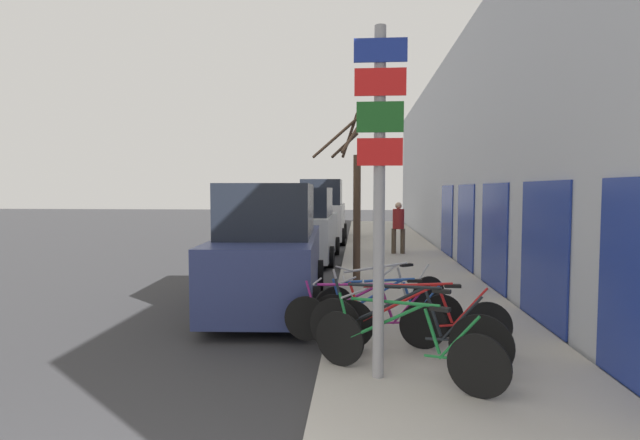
{
  "coord_description": "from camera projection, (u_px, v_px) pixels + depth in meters",
  "views": [
    {
      "loc": [
        1.45,
        -2.03,
        2.19
      ],
      "look_at": [
        0.82,
        6.05,
        1.69
      ],
      "focal_mm": 28.0,
      "sensor_mm": 36.0,
      "label": 1
    }
  ],
  "objects": [
    {
      "name": "parked_car_0",
      "position": [
        270.0,
        252.0,
        9.28
      ],
      "size": [
        2.13,
        4.81,
        2.29
      ],
      "rotation": [
        0.0,
        0.0,
        0.05
      ],
      "color": "navy",
      "rests_on": "ground"
    },
    {
      "name": "parked_car_2",
      "position": [
        322.0,
        214.0,
        20.87
      ],
      "size": [
        2.0,
        4.36,
        2.6
      ],
      "rotation": [
        0.0,
        0.0,
        0.0
      ],
      "color": "silver",
      "rests_on": "ground"
    },
    {
      "name": "bicycle_4",
      "position": [
        387.0,
        312.0,
        6.84
      ],
      "size": [
        2.09,
        0.44,
        0.84
      ],
      "rotation": [
        0.0,
        0.0,
        1.64
      ],
      "color": "black",
      "rests_on": "sidewalk_curb"
    },
    {
      "name": "parked_car_1",
      "position": [
        303.0,
        228.0,
        15.3
      ],
      "size": [
        2.15,
        4.37,
        2.24
      ],
      "rotation": [
        0.0,
        0.0,
        -0.02
      ],
      "color": "#B2B7BC",
      "rests_on": "ground"
    },
    {
      "name": "bicycle_2",
      "position": [
        418.0,
        321.0,
        6.3
      ],
      "size": [
        2.35,
        0.44,
        0.88
      ],
      "rotation": [
        0.0,
        0.0,
        1.58
      ],
      "color": "black",
      "rests_on": "sidewalk_curb"
    },
    {
      "name": "sidewalk_curb",
      "position": [
        394.0,
        255.0,
        15.99
      ],
      "size": [
        3.2,
        32.0,
        0.15
      ],
      "color": "#ADA89E",
      "rests_on": "ground"
    },
    {
      "name": "bicycle_0",
      "position": [
        403.0,
        346.0,
        5.31
      ],
      "size": [
        1.96,
        1.13,
        0.87
      ],
      "rotation": [
        0.0,
        0.0,
        1.05
      ],
      "color": "black",
      "rests_on": "sidewalk_curb"
    },
    {
      "name": "ground_plane",
      "position": [
        304.0,
        271.0,
        13.41
      ],
      "size": [
        80.0,
        80.0,
        0.0
      ],
      "primitive_type": "plane",
      "color": "#333335"
    },
    {
      "name": "street_tree",
      "position": [
        354.0,
        203.0,
        10.75
      ],
      "size": [
        1.12,
        1.58,
        3.68
      ],
      "color": "#4C3828",
      "rests_on": "sidewalk_curb"
    },
    {
      "name": "bicycle_1",
      "position": [
        403.0,
        331.0,
        5.77
      ],
      "size": [
        2.26,
        0.97,
        0.96
      ],
      "rotation": [
        0.0,
        0.0,
        1.18
      ],
      "color": "black",
      "rests_on": "sidewalk_curb"
    },
    {
      "name": "building_facade",
      "position": [
        452.0,
        156.0,
        15.58
      ],
      "size": [
        0.23,
        32.0,
        6.5
      ],
      "color": "#B2B7C1",
      "rests_on": "ground"
    },
    {
      "name": "pedestrian_near",
      "position": [
        398.0,
        224.0,
        15.8
      ],
      "size": [
        0.43,
        0.36,
        1.63
      ],
      "rotation": [
        0.0,
        0.0,
        -0.03
      ],
      "color": "#4C3D2D",
      "rests_on": "sidewalk_curb"
    },
    {
      "name": "bicycle_5",
      "position": [
        383.0,
        300.0,
        7.38
      ],
      "size": [
        2.02,
        1.34,
        0.94
      ],
      "rotation": [
        0.0,
        0.0,
        2.15
      ],
      "color": "black",
      "rests_on": "sidewalk_curb"
    },
    {
      "name": "bicycle_3",
      "position": [
        363.0,
        317.0,
        6.54
      ],
      "size": [
        2.13,
        0.49,
        0.83
      ],
      "rotation": [
        0.0,
        0.0,
        1.42
      ],
      "color": "black",
      "rests_on": "sidewalk_curb"
    },
    {
      "name": "signpost",
      "position": [
        379.0,
        187.0,
        5.3
      ],
      "size": [
        0.55,
        0.14,
        3.75
      ],
      "color": "#939399",
      "rests_on": "sidewalk_curb"
    }
  ]
}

